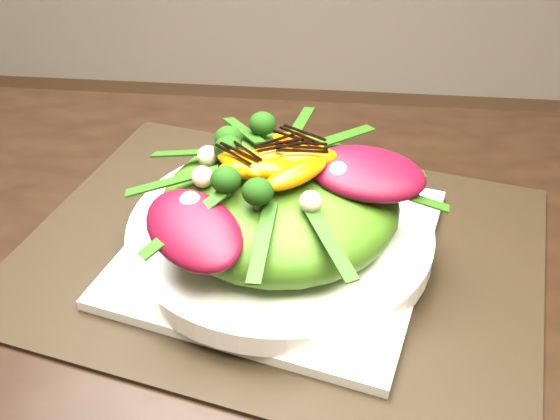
# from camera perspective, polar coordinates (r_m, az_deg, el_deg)

# --- Properties ---
(dining_table) EXTENTS (1.60, 0.90, 0.75)m
(dining_table) POSITION_cam_1_polar(r_m,az_deg,el_deg) (0.51, 9.78, -17.20)
(dining_table) COLOR black
(dining_table) RESTS_ON floor
(placemat) EXTENTS (0.52, 0.44, 0.00)m
(placemat) POSITION_cam_1_polar(r_m,az_deg,el_deg) (0.60, 0.00, -3.58)
(placemat) COLOR black
(placemat) RESTS_ON dining_table
(plate_base) EXTENTS (0.31, 0.31, 0.01)m
(plate_base) POSITION_cam_1_polar(r_m,az_deg,el_deg) (0.59, -0.00, -3.08)
(plate_base) COLOR white
(plate_base) RESTS_ON placemat
(salad_bowl) EXTENTS (0.30, 0.30, 0.02)m
(salad_bowl) POSITION_cam_1_polar(r_m,az_deg,el_deg) (0.58, 0.00, -1.96)
(salad_bowl) COLOR white
(salad_bowl) RESTS_ON plate_base
(lettuce_mound) EXTENTS (0.26, 0.26, 0.07)m
(lettuce_mound) POSITION_cam_1_polar(r_m,az_deg,el_deg) (0.56, 0.00, 0.65)
(lettuce_mound) COLOR #385F11
(lettuce_mound) RESTS_ON salad_bowl
(radicchio_leaf) EXTENTS (0.10, 0.06, 0.02)m
(radicchio_leaf) POSITION_cam_1_polar(r_m,az_deg,el_deg) (0.54, 7.64, 3.17)
(radicchio_leaf) COLOR #460716
(radicchio_leaf) RESTS_ON lettuce_mound
(orange_segment) EXTENTS (0.06, 0.03, 0.02)m
(orange_segment) POSITION_cam_1_polar(r_m,az_deg,el_deg) (0.54, -0.30, 4.62)
(orange_segment) COLOR #CE5D03
(orange_segment) RESTS_ON lettuce_mound
(broccoli_floret) EXTENTS (0.04, 0.04, 0.03)m
(broccoli_floret) POSITION_cam_1_polar(r_m,az_deg,el_deg) (0.58, -5.58, 6.61)
(broccoli_floret) COLOR black
(broccoli_floret) RESTS_ON lettuce_mound
(macadamia_nut) EXTENTS (0.02, 0.02, 0.02)m
(macadamia_nut) POSITION_cam_1_polar(r_m,az_deg,el_deg) (0.51, 4.37, 1.86)
(macadamia_nut) COLOR beige
(macadamia_nut) RESTS_ON lettuce_mound
(balsamic_drizzle) EXTENTS (0.04, 0.00, 0.00)m
(balsamic_drizzle) POSITION_cam_1_polar(r_m,az_deg,el_deg) (0.54, -0.31, 5.38)
(balsamic_drizzle) COLOR black
(balsamic_drizzle) RESTS_ON orange_segment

